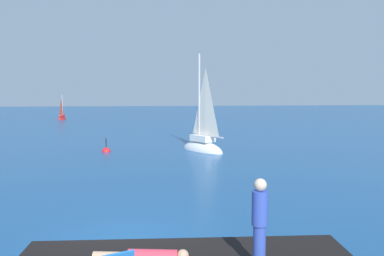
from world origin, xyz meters
The scene contains 6 objects.
ground_plane centered at (0.00, 0.00, 0.00)m, with size 160.00×160.00×0.00m, color navy.
sailboat_near centered at (3.81, 15.18, 0.37)m, with size 3.00×3.64×6.78m.
sailboat_far centered at (-11.13, 42.76, 0.19)m, with size 1.04×1.91×3.46m.
person_sunbather centered at (0.61, -3.08, 0.96)m, with size 1.76×0.43×0.25m.
person_standing centered at (2.59, -3.56, 1.71)m, with size 0.28×0.28×1.62m.
marker_buoy centered at (-2.30, 15.34, 0.01)m, with size 0.56×0.56×1.13m.
Camera 1 is at (0.81, -10.20, 4.00)m, focal length 37.76 mm.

